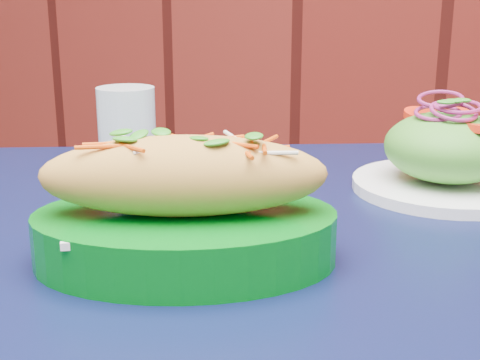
% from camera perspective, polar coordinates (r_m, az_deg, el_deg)
% --- Properties ---
extents(cafe_table, '(1.04, 1.04, 0.75)m').
position_cam_1_polar(cafe_table, '(0.62, 2.13, -13.34)').
color(cafe_table, black).
rests_on(cafe_table, ground).
extents(banh_mi_basket, '(0.29, 0.24, 0.11)m').
position_cam_1_polar(banh_mi_basket, '(0.54, -4.74, -2.54)').
color(banh_mi_basket, '#006211').
rests_on(banh_mi_basket, cafe_table).
extents(salad_plate, '(0.20, 0.20, 0.11)m').
position_cam_1_polar(salad_plate, '(0.77, 17.29, 2.08)').
color(salad_plate, white).
rests_on(salad_plate, cafe_table).
extents(water_glass, '(0.07, 0.07, 0.11)m').
position_cam_1_polar(water_glass, '(0.79, -9.60, 3.91)').
color(water_glass, silver).
rests_on(water_glass, cafe_table).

